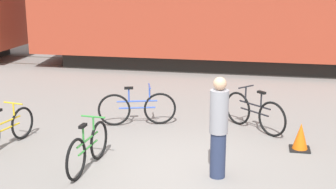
{
  "coord_description": "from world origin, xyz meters",
  "views": [
    {
      "loc": [
        1.3,
        -7.64,
        3.42
      ],
      "look_at": [
        -0.42,
        1.01,
        1.1
      ],
      "focal_mm": 50.0,
      "sensor_mm": 36.0,
      "label": 1
    }
  ],
  "objects_px": {
    "bicycle_black": "(254,113)",
    "traffic_cone": "(300,138)",
    "bicycle_blue": "(137,108)",
    "bicycle_green": "(88,148)",
    "person_in_grey": "(219,127)",
    "bicycle_yellow": "(6,129)"
  },
  "relations": [
    {
      "from": "bicycle_green",
      "to": "bicycle_yellow",
      "type": "bearing_deg",
      "value": 160.65
    },
    {
      "from": "bicycle_black",
      "to": "bicycle_yellow",
      "type": "height_order",
      "value": "bicycle_black"
    },
    {
      "from": "bicycle_yellow",
      "to": "bicycle_blue",
      "type": "relative_size",
      "value": 0.98
    },
    {
      "from": "bicycle_green",
      "to": "bicycle_blue",
      "type": "height_order",
      "value": "bicycle_blue"
    },
    {
      "from": "bicycle_yellow",
      "to": "bicycle_black",
      "type": "bearing_deg",
      "value": 22.59
    },
    {
      "from": "bicycle_black",
      "to": "bicycle_blue",
      "type": "distance_m",
      "value": 2.64
    },
    {
      "from": "bicycle_black",
      "to": "bicycle_yellow",
      "type": "relative_size",
      "value": 0.81
    },
    {
      "from": "bicycle_black",
      "to": "bicycle_blue",
      "type": "relative_size",
      "value": 0.79
    },
    {
      "from": "person_in_grey",
      "to": "traffic_cone",
      "type": "distance_m",
      "value": 2.26
    },
    {
      "from": "bicycle_yellow",
      "to": "bicycle_green",
      "type": "distance_m",
      "value": 2.13
    },
    {
      "from": "person_in_grey",
      "to": "bicycle_black",
      "type": "bearing_deg",
      "value": -24.02
    },
    {
      "from": "bicycle_blue",
      "to": "traffic_cone",
      "type": "distance_m",
      "value": 3.67
    },
    {
      "from": "bicycle_yellow",
      "to": "bicycle_green",
      "type": "xyz_separation_m",
      "value": [
        2.01,
        -0.7,
        0.02
      ]
    },
    {
      "from": "bicycle_blue",
      "to": "person_in_grey",
      "type": "xyz_separation_m",
      "value": [
        2.08,
        -2.46,
        0.5
      ]
    },
    {
      "from": "bicycle_black",
      "to": "bicycle_blue",
      "type": "bearing_deg",
      "value": -176.59
    },
    {
      "from": "bicycle_blue",
      "to": "person_in_grey",
      "type": "relative_size",
      "value": 0.98
    },
    {
      "from": "bicycle_blue",
      "to": "bicycle_yellow",
      "type": "bearing_deg",
      "value": -140.02
    },
    {
      "from": "bicycle_blue",
      "to": "traffic_cone",
      "type": "bearing_deg",
      "value": -13.98
    },
    {
      "from": "bicycle_green",
      "to": "person_in_grey",
      "type": "height_order",
      "value": "person_in_grey"
    },
    {
      "from": "bicycle_green",
      "to": "person_in_grey",
      "type": "distance_m",
      "value": 2.35
    },
    {
      "from": "bicycle_green",
      "to": "person_in_grey",
      "type": "xyz_separation_m",
      "value": [
        2.29,
        0.11,
        0.51
      ]
    },
    {
      "from": "bicycle_black",
      "to": "traffic_cone",
      "type": "relative_size",
      "value": 2.49
    }
  ]
}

